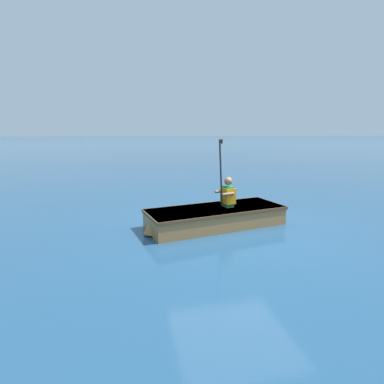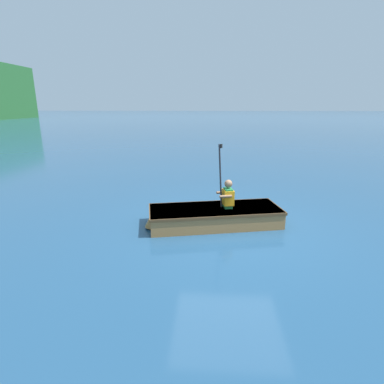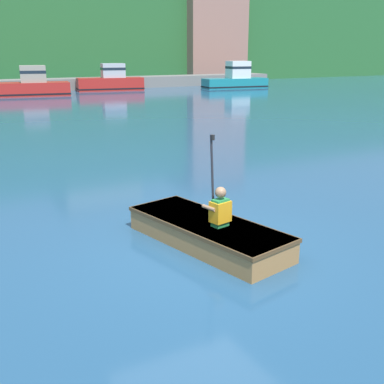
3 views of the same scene
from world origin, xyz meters
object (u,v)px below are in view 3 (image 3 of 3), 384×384
Objects in this scene: rowboat_foreground at (206,230)px; person_paddler at (220,208)px; moored_boat_dock_west_inner at (236,79)px; moored_boat_dock_center_far at (31,86)px; moored_boat_dock_east_inner at (111,81)px.

rowboat_foreground is 2.19× the size of person_paddler.
moored_boat_dock_west_inner is at bearing 55.12° from rowboat_foreground.
moored_boat_dock_west_inner is 4.14× the size of person_paddler.
rowboat_foreground is (-3.13, -29.01, -0.48)m from moored_boat_dock_center_far.
person_paddler is at bearing -78.08° from rowboat_foreground.
moored_boat_dock_center_far is at bearing -164.28° from moored_boat_dock_east_inner.
moored_boat_dock_center_far reaches higher than rowboat_foreground.
moored_boat_dock_west_inner is 34.62m from rowboat_foreground.
moored_boat_dock_east_inner is at bearing 72.69° from rowboat_foreground.
moored_boat_dock_west_inner reaches higher than rowboat_foreground.
rowboat_foreground is 0.55m from person_paddler.
person_paddler is at bearing -107.05° from moored_boat_dock_east_inner.
moored_boat_dock_center_far is 1.85× the size of rowboat_foreground.
moored_boat_dock_west_inner is 16.68m from moored_boat_dock_center_far.
person_paddler reaches higher than rowboat_foreground.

